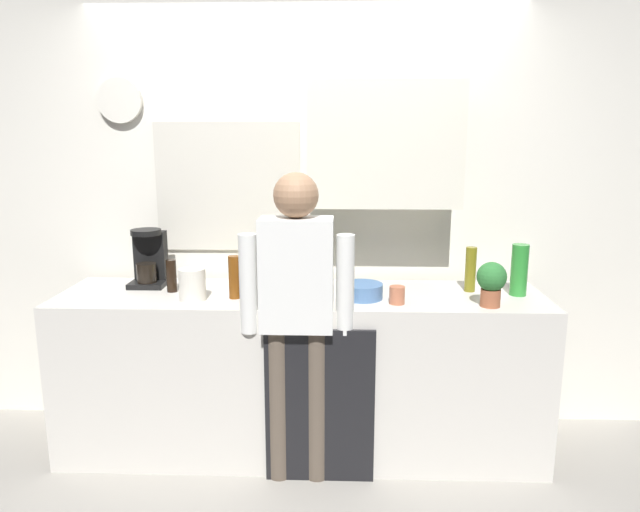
% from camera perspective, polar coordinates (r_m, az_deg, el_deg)
% --- Properties ---
extents(ground_plane, '(8.00, 8.00, 0.00)m').
position_cam_1_polar(ground_plane, '(3.29, -2.15, -20.74)').
color(ground_plane, '#9E998E').
extents(kitchen_counter, '(2.66, 0.64, 0.92)m').
position_cam_1_polar(kitchen_counter, '(3.34, -1.84, -11.31)').
color(kitchen_counter, beige).
rests_on(kitchen_counter, ground_plane).
extents(dishwasher_panel, '(0.56, 0.02, 0.83)m').
position_cam_1_polar(dishwasher_panel, '(3.06, -0.03, -14.60)').
color(dishwasher_panel, black).
rests_on(dishwasher_panel, ground_plane).
extents(back_wall_assembly, '(4.26, 0.42, 2.60)m').
position_cam_1_polar(back_wall_assembly, '(3.49, -0.65, 5.10)').
color(back_wall_assembly, silver).
rests_on(back_wall_assembly, ground_plane).
extents(coffee_maker, '(0.20, 0.20, 0.33)m').
position_cam_1_polar(coffee_maker, '(3.48, -16.44, -0.39)').
color(coffee_maker, black).
rests_on(coffee_maker, kitchen_counter).
extents(bottle_amber_beer, '(0.06, 0.06, 0.23)m').
position_cam_1_polar(bottle_amber_beer, '(3.11, -8.43, -2.07)').
color(bottle_amber_beer, brown).
rests_on(bottle_amber_beer, kitchen_counter).
extents(bottle_olive_oil, '(0.06, 0.06, 0.25)m').
position_cam_1_polar(bottle_olive_oil, '(3.32, 14.58, -1.28)').
color(bottle_olive_oil, olive).
rests_on(bottle_olive_oil, kitchen_counter).
extents(bottle_clear_soda, '(0.09, 0.09, 0.28)m').
position_cam_1_polar(bottle_clear_soda, '(3.31, 18.99, -1.30)').
color(bottle_clear_soda, '#2D8C33').
rests_on(bottle_clear_soda, kitchen_counter).
extents(bottle_green_wine, '(0.07, 0.07, 0.30)m').
position_cam_1_polar(bottle_green_wine, '(3.24, -2.68, -0.75)').
color(bottle_green_wine, '#195923').
rests_on(bottle_green_wine, kitchen_counter).
extents(bottle_dark_sauce, '(0.06, 0.06, 0.18)m').
position_cam_1_polar(bottle_dark_sauce, '(3.31, -14.39, -1.90)').
color(bottle_dark_sauce, black).
rests_on(bottle_dark_sauce, kitchen_counter).
extents(cup_terracotta_mug, '(0.08, 0.08, 0.09)m').
position_cam_1_polar(cup_terracotta_mug, '(3.02, 7.58, -3.83)').
color(cup_terracotta_mug, '#B26647').
rests_on(cup_terracotta_mug, kitchen_counter).
extents(cup_white_mug, '(0.08, 0.08, 0.09)m').
position_cam_1_polar(cup_white_mug, '(2.94, -0.64, -4.11)').
color(cup_white_mug, white).
rests_on(cup_white_mug, kitchen_counter).
extents(cup_yellow_cup, '(0.07, 0.07, 0.08)m').
position_cam_1_polar(cup_yellow_cup, '(3.42, -7.66, -2.04)').
color(cup_yellow_cup, yellow).
rests_on(cup_yellow_cup, kitchen_counter).
extents(mixing_bowl, '(0.22, 0.22, 0.08)m').
position_cam_1_polar(mixing_bowl, '(3.10, 4.16, -3.44)').
color(mixing_bowl, '#4C72A5').
rests_on(mixing_bowl, kitchen_counter).
extents(potted_plant, '(0.15, 0.15, 0.23)m').
position_cam_1_polar(potted_plant, '(3.05, 16.49, -2.39)').
color(potted_plant, '#9E5638').
rests_on(potted_plant, kitchen_counter).
extents(storage_canister, '(0.14, 0.14, 0.17)m').
position_cam_1_polar(storage_canister, '(3.12, -12.44, -2.75)').
color(storage_canister, silver).
rests_on(storage_canister, kitchen_counter).
extents(person_at_sink, '(0.57, 0.22, 1.60)m').
position_cam_1_polar(person_at_sink, '(2.90, -2.30, -4.74)').
color(person_at_sink, brown).
rests_on(person_at_sink, ground_plane).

